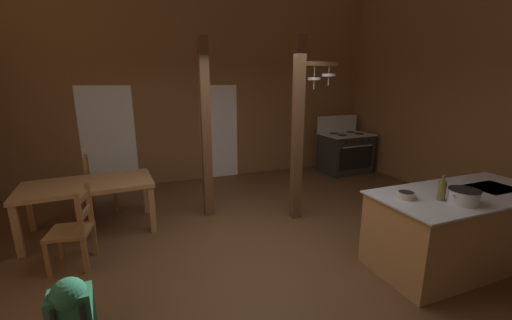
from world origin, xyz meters
The scene contains 16 objects.
ground_plane centered at (0.00, 0.00, -0.05)m, with size 8.96×7.73×0.10m, color brown.
wall_back centered at (0.00, 3.53, 2.21)m, with size 8.96×0.14×4.41m, color brown.
wall_right centered at (4.15, 0.00, 2.21)m, with size 0.14×7.73×4.41m, color brown.
glazed_door_back_left centered at (-1.84, 3.46, 1.02)m, with size 1.00×0.01×2.05m, color white.
glazed_panel_back_right centered at (0.41, 3.46, 1.02)m, with size 0.84×0.01×2.05m, color white.
kitchen_island centered at (2.06, -1.02, 0.44)m, with size 2.17×0.98×0.89m.
stove_range centered at (3.30, 2.71, 0.48)m, with size 1.17×0.86×1.32m.
support_post_with_pot_rack centered at (0.95, 0.83, 1.48)m, with size 0.68×0.22×2.76m.
support_post_center centered at (-0.34, 1.47, 1.38)m, with size 0.14×0.14×2.76m.
dining_table centered at (-2.05, 1.49, 0.65)m, with size 1.75×1.00×0.74m.
ladderback_chair_near_window centered at (-2.00, 2.28, 0.45)m, with size 0.46×0.46×0.95m.
ladderback_chair_by_post centered at (-2.12, 0.60, 0.45)m, with size 0.51×0.51×0.95m.
backpack centered at (-2.00, -0.70, 0.31)m, with size 0.32×0.31×0.60m.
stockpot_on_counter centered at (1.71, -1.24, 0.96)m, with size 0.37×0.30×0.15m.
mixing_bowl_on_counter centered at (1.28, -0.91, 0.92)m, with size 0.19×0.19×0.07m.
bottle_tall_on_counter centered at (1.58, -1.09, 1.00)m, with size 0.08×0.08×0.28m.
Camera 1 is at (-1.41, -3.26, 2.10)m, focal length 21.98 mm.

